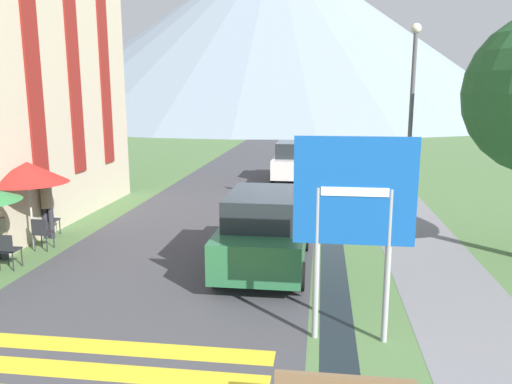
{
  "coord_description": "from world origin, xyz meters",
  "views": [
    {
      "loc": [
        0.86,
        -3.0,
        4.01
      ],
      "look_at": [
        -0.86,
        10.0,
        1.41
      ],
      "focal_mm": 35.0,
      "sensor_mm": 36.0,
      "label": 1
    }
  ],
  "objects_px": {
    "cafe_chair_far_left": "(49,218)",
    "streetlamp": "(411,114)",
    "road_sign": "(354,209)",
    "parked_car_far": "(294,161)",
    "cafe_chair_middle": "(42,231)",
    "cafe_umbrella_middle_red": "(28,173)",
    "cafe_chair_near_left": "(7,248)",
    "parked_car_near": "(265,229)",
    "person_standing_terrace": "(47,204)"
  },
  "relations": [
    {
      "from": "cafe_chair_far_left",
      "to": "cafe_umbrella_middle_red",
      "type": "distance_m",
      "value": 1.95
    },
    {
      "from": "parked_car_near",
      "to": "streetlamp",
      "type": "relative_size",
      "value": 0.73
    },
    {
      "from": "cafe_umbrella_middle_red",
      "to": "cafe_chair_near_left",
      "type": "bearing_deg",
      "value": -79.1
    },
    {
      "from": "parked_car_near",
      "to": "person_standing_terrace",
      "type": "distance_m",
      "value": 6.47
    },
    {
      "from": "road_sign",
      "to": "streetlamp",
      "type": "height_order",
      "value": "streetlamp"
    },
    {
      "from": "cafe_chair_near_left",
      "to": "parked_car_near",
      "type": "bearing_deg",
      "value": 7.42
    },
    {
      "from": "road_sign",
      "to": "cafe_chair_near_left",
      "type": "height_order",
      "value": "road_sign"
    },
    {
      "from": "parked_car_near",
      "to": "cafe_chair_far_left",
      "type": "bearing_deg",
      "value": 164.52
    },
    {
      "from": "parked_car_near",
      "to": "streetlamp",
      "type": "height_order",
      "value": "streetlamp"
    },
    {
      "from": "cafe_chair_middle",
      "to": "cafe_chair_far_left",
      "type": "distance_m",
      "value": 1.37
    },
    {
      "from": "streetlamp",
      "to": "road_sign",
      "type": "bearing_deg",
      "value": -105.75
    },
    {
      "from": "parked_car_near",
      "to": "cafe_chair_middle",
      "type": "height_order",
      "value": "parked_car_near"
    },
    {
      "from": "cafe_chair_far_left",
      "to": "person_standing_terrace",
      "type": "relative_size",
      "value": 0.49
    },
    {
      "from": "road_sign",
      "to": "cafe_chair_far_left",
      "type": "distance_m",
      "value": 9.77
    },
    {
      "from": "parked_car_near",
      "to": "cafe_chair_far_left",
      "type": "xyz_separation_m",
      "value": [
        -6.38,
        1.77,
        -0.4
      ]
    },
    {
      "from": "streetlamp",
      "to": "person_standing_terrace",
      "type": "bearing_deg",
      "value": -168.32
    },
    {
      "from": "road_sign",
      "to": "cafe_chair_far_left",
      "type": "height_order",
      "value": "road_sign"
    },
    {
      "from": "person_standing_terrace",
      "to": "cafe_chair_far_left",
      "type": "bearing_deg",
      "value": 115.62
    },
    {
      "from": "road_sign",
      "to": "cafe_umbrella_middle_red",
      "type": "bearing_deg",
      "value": 153.94
    },
    {
      "from": "cafe_chair_middle",
      "to": "cafe_chair_near_left",
      "type": "bearing_deg",
      "value": -65.27
    },
    {
      "from": "cafe_chair_near_left",
      "to": "cafe_chair_far_left",
      "type": "height_order",
      "value": "same"
    },
    {
      "from": "cafe_chair_middle",
      "to": "road_sign",
      "type": "bearing_deg",
      "value": -2.03
    },
    {
      "from": "cafe_chair_far_left",
      "to": "cafe_chair_near_left",
      "type": "bearing_deg",
      "value": -59.39
    },
    {
      "from": "cafe_chair_middle",
      "to": "streetlamp",
      "type": "relative_size",
      "value": 0.14
    },
    {
      "from": "cafe_chair_near_left",
      "to": "cafe_umbrella_middle_red",
      "type": "bearing_deg",
      "value": 99.16
    },
    {
      "from": "road_sign",
      "to": "cafe_umbrella_middle_red",
      "type": "xyz_separation_m",
      "value": [
        -7.93,
        3.88,
        -0.19
      ]
    },
    {
      "from": "parked_car_far",
      "to": "streetlamp",
      "type": "relative_size",
      "value": 0.65
    },
    {
      "from": "cafe_chair_far_left",
      "to": "cafe_umbrella_middle_red",
      "type": "relative_size",
      "value": 0.37
    },
    {
      "from": "cafe_chair_near_left",
      "to": "cafe_chair_far_left",
      "type": "distance_m",
      "value": 2.76
    },
    {
      "from": "parked_car_near",
      "to": "cafe_chair_middle",
      "type": "relative_size",
      "value": 5.09
    },
    {
      "from": "cafe_chair_near_left",
      "to": "person_standing_terrace",
      "type": "xyz_separation_m",
      "value": [
        -0.43,
        2.5,
        0.49
      ]
    },
    {
      "from": "cafe_chair_far_left",
      "to": "streetlamp",
      "type": "xyz_separation_m",
      "value": [
        10.12,
        1.85,
        2.93
      ]
    },
    {
      "from": "cafe_chair_middle",
      "to": "streetlamp",
      "type": "height_order",
      "value": "streetlamp"
    },
    {
      "from": "parked_car_far",
      "to": "cafe_chair_middle",
      "type": "relative_size",
      "value": 4.53
    },
    {
      "from": "road_sign",
      "to": "parked_car_far",
      "type": "bearing_deg",
      "value": 96.65
    },
    {
      "from": "parked_car_near",
      "to": "parked_car_far",
      "type": "height_order",
      "value": "same"
    },
    {
      "from": "parked_car_far",
      "to": "cafe_umbrella_middle_red",
      "type": "bearing_deg",
      "value": -118.57
    },
    {
      "from": "parked_car_near",
      "to": "cafe_umbrella_middle_red",
      "type": "relative_size",
      "value": 1.87
    },
    {
      "from": "parked_car_far",
      "to": "person_standing_terrace",
      "type": "xyz_separation_m",
      "value": [
        -6.29,
        -10.32,
        0.09
      ]
    },
    {
      "from": "parked_car_near",
      "to": "cafe_chair_near_left",
      "type": "bearing_deg",
      "value": -170.84
    },
    {
      "from": "parked_car_far",
      "to": "parked_car_near",
      "type": "bearing_deg",
      "value": -90.06
    },
    {
      "from": "road_sign",
      "to": "streetlamp",
      "type": "distance_m",
      "value": 7.31
    },
    {
      "from": "parked_car_near",
      "to": "streetlamp",
      "type": "xyz_separation_m",
      "value": [
        3.74,
        3.62,
        2.53
      ]
    },
    {
      "from": "road_sign",
      "to": "parked_car_near",
      "type": "xyz_separation_m",
      "value": [
        -1.78,
        3.31,
        -1.31
      ]
    },
    {
      "from": "parked_car_near",
      "to": "cafe_umbrella_middle_red",
      "type": "xyz_separation_m",
      "value": [
        -6.14,
        0.56,
        1.12
      ]
    },
    {
      "from": "road_sign",
      "to": "cafe_chair_middle",
      "type": "bearing_deg",
      "value": 153.51
    },
    {
      "from": "cafe_chair_far_left",
      "to": "streetlamp",
      "type": "distance_m",
      "value": 10.7
    },
    {
      "from": "parked_car_near",
      "to": "cafe_chair_near_left",
      "type": "distance_m",
      "value": 5.94
    },
    {
      "from": "parked_car_far",
      "to": "cafe_chair_far_left",
      "type": "bearing_deg",
      "value": -122.34
    },
    {
      "from": "cafe_chair_middle",
      "to": "person_standing_terrace",
      "type": "distance_m",
      "value": 1.23
    }
  ]
}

